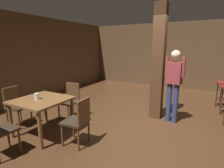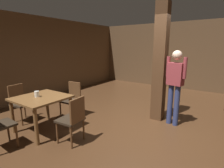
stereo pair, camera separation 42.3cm
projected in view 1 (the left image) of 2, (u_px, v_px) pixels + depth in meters
name	position (u px, v px, depth m)	size (l,w,h in m)	color
ground_plane	(141.00, 127.00, 4.00)	(10.80, 10.80, 0.00)	#422816
wall_back	(177.00, 56.00, 7.56)	(8.00, 0.10, 2.80)	brown
wall_left	(22.00, 59.00, 5.56)	(0.10, 9.00, 2.80)	brown
pillar	(158.00, 63.00, 4.29)	(0.28, 0.28, 2.80)	#4C301C
dining_table	(42.00, 105.00, 3.56)	(0.99, 0.99, 0.76)	brown
chair_east	(79.00, 119.00, 3.17)	(0.46, 0.46, 0.89)	#2D2319
chair_north	(71.00, 99.00, 4.39)	(0.45, 0.45, 0.89)	#2D2319
chair_west	(16.00, 104.00, 4.00)	(0.47, 0.47, 0.89)	#2D2319
napkin_cup	(37.00, 96.00, 3.52)	(0.10, 0.10, 0.13)	silver
standing_person	(174.00, 81.00, 4.07)	(0.47, 0.27, 1.72)	maroon
bar_stool_far	(222.00, 89.00, 5.13)	(0.35, 0.35, 0.78)	maroon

